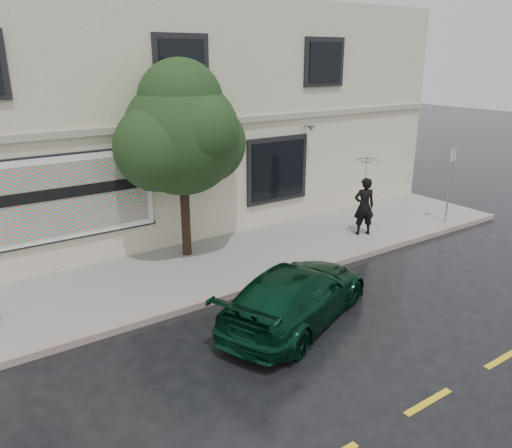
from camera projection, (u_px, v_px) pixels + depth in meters
ground at (294, 315)px, 10.89m from camera, size 90.00×90.00×0.00m
sidewalk at (219, 264)px, 13.40m from camera, size 20.00×3.50×0.15m
curb at (256, 287)px, 12.04m from camera, size 20.00×0.18×0.16m
road_marking at (428, 402)px, 8.15m from camera, size 19.00×0.12×0.01m
building at (130, 115)px, 16.81m from camera, size 20.00×8.12×7.00m
billboard at (72, 197)px, 12.36m from camera, size 4.30×0.16×2.20m
car at (296, 294)px, 10.49m from camera, size 4.63×3.35×1.24m
pedestrian at (364, 206)px, 15.15m from camera, size 0.77×0.66×1.79m
umbrella at (367, 165)px, 14.75m from camera, size 1.17×1.17×0.74m
street_tree at (182, 137)px, 12.84m from camera, size 3.04×3.04×4.78m
sign_pole at (450, 178)px, 16.06m from camera, size 0.31×0.07×2.49m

